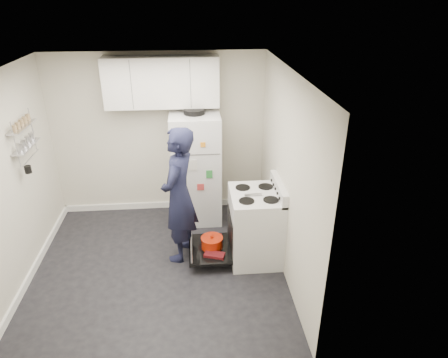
{
  "coord_description": "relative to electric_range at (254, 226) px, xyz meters",
  "views": [
    {
      "loc": [
        0.48,
        -4.24,
        3.3
      ],
      "look_at": [
        0.89,
        0.41,
        1.05
      ],
      "focal_mm": 32.0,
      "sensor_mm": 36.0,
      "label": 1
    }
  ],
  "objects": [
    {
      "name": "open_oven_door",
      "position": [
        -0.57,
        0.01,
        -0.28
      ],
      "size": [
        0.55,
        0.7,
        0.23
      ],
      "color": "black",
      "rests_on": "ground"
    },
    {
      "name": "person",
      "position": [
        -0.96,
        0.12,
        0.44
      ],
      "size": [
        0.63,
        0.77,
        1.81
      ],
      "primitive_type": "imported",
      "rotation": [
        0.0,
        0.0,
        -1.91
      ],
      "color": "#161831",
      "rests_on": "ground"
    },
    {
      "name": "upper_cabinets",
      "position": [
        -1.16,
        1.28,
        1.63
      ],
      "size": [
        1.6,
        0.33,
        0.7
      ],
      "primitive_type": "cube",
      "color": "silver",
      "rests_on": "room"
    },
    {
      "name": "electric_range",
      "position": [
        0.0,
        0.0,
        0.0
      ],
      "size": [
        0.66,
        0.76,
        1.1
      ],
      "color": "silver",
      "rests_on": "ground"
    },
    {
      "name": "wall_shelf_rack",
      "position": [
        -2.78,
        0.34,
        1.21
      ],
      "size": [
        0.14,
        0.6,
        0.61
      ],
      "color": "#B2B2B7",
      "rests_on": "room"
    },
    {
      "name": "room",
      "position": [
        -1.29,
        -0.12,
        0.74
      ],
      "size": [
        3.21,
        3.21,
        2.51
      ],
      "color": "black",
      "rests_on": "ground"
    },
    {
      "name": "refrigerator",
      "position": [
        -0.72,
        1.1,
        0.38
      ],
      "size": [
        0.72,
        0.74,
        1.75
      ],
      "color": "silver",
      "rests_on": "ground"
    }
  ]
}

